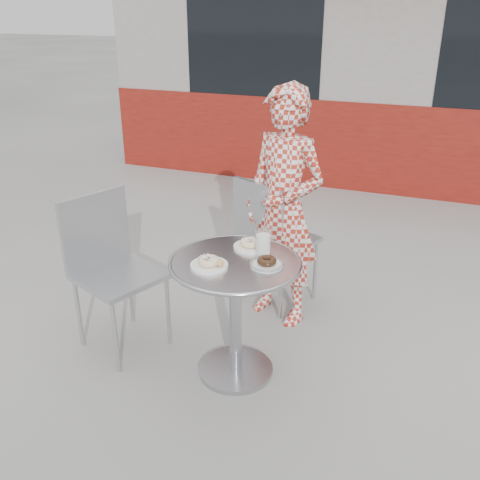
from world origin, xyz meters
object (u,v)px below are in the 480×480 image
(seated_person, at_px, (284,209))
(plate_far, at_px, (251,244))
(chair_far, at_px, (277,264))
(milk_cup, at_px, (263,243))
(chair_left, at_px, (121,303))
(plate_near, at_px, (210,263))
(bistro_table, at_px, (235,290))
(plate_checker, at_px, (267,263))

(seated_person, bearing_deg, plate_far, -73.79)
(chair_far, height_order, milk_cup, chair_far)
(seated_person, relative_size, plate_far, 8.18)
(chair_left, relative_size, plate_far, 5.01)
(plate_near, distance_m, milk_cup, 0.33)
(bistro_table, distance_m, chair_left, 0.81)
(chair_far, xyz_separation_m, plate_near, (-0.06, -0.99, 0.46))
(chair_left, bearing_deg, milk_cup, -60.09)
(bistro_table, bearing_deg, plate_near, -132.96)
(bistro_table, height_order, plate_near, plate_near)
(chair_far, distance_m, plate_near, 1.10)
(seated_person, relative_size, plate_checker, 8.74)
(seated_person, distance_m, plate_checker, 0.71)
(bistro_table, xyz_separation_m, chair_left, (-0.77, 0.01, -0.25))
(chair_left, distance_m, plate_near, 0.81)
(plate_checker, bearing_deg, chair_far, 103.80)
(milk_cup, bearing_deg, seated_person, 96.03)
(milk_cup, bearing_deg, plate_near, -130.00)
(chair_far, bearing_deg, plate_checker, 126.71)
(plate_checker, bearing_deg, plate_far, 130.39)
(seated_person, xyz_separation_m, milk_cup, (0.06, -0.57, 0.01))
(bistro_table, distance_m, chair_far, 0.92)
(plate_far, bearing_deg, chair_left, -166.93)
(chair_far, distance_m, seated_person, 0.53)
(plate_near, relative_size, milk_cup, 1.47)
(bistro_table, bearing_deg, seated_person, 86.20)
(bistro_table, xyz_separation_m, plate_far, (0.02, 0.19, 0.20))
(plate_far, bearing_deg, seated_person, 86.73)
(chair_left, xyz_separation_m, plate_checker, (0.94, -0.00, 0.44))
(chair_far, xyz_separation_m, milk_cup, (0.15, -0.75, 0.50))
(chair_left, relative_size, plate_checker, 5.35)
(plate_far, bearing_deg, plate_checker, -49.61)
(plate_far, bearing_deg, milk_cup, -30.67)
(seated_person, xyz_separation_m, plate_far, (-0.03, -0.52, -0.04))
(plate_checker, bearing_deg, seated_person, 100.25)
(chair_far, bearing_deg, bistro_table, 115.60)
(plate_far, bearing_deg, bistro_table, -95.21)
(plate_near, distance_m, plate_checker, 0.30)
(bistro_table, distance_m, plate_checker, 0.26)
(bistro_table, xyz_separation_m, chair_far, (-0.04, 0.89, -0.26))
(chair_far, xyz_separation_m, chair_left, (-0.72, -0.87, 0.01))
(bistro_table, bearing_deg, plate_far, 84.79)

